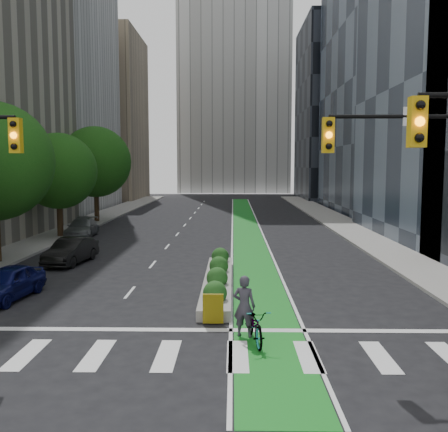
{
  "coord_description": "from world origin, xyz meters",
  "views": [
    {
      "loc": [
        1.87,
        -14.59,
        5.35
      ],
      "look_at": [
        1.44,
        8.63,
        3.0
      ],
      "focal_mm": 40.0,
      "sensor_mm": 36.0,
      "label": 1
    }
  ],
  "objects_px": {
    "cyclist": "(244,306)",
    "median_planter": "(218,279)",
    "parked_car_left_near": "(7,283)",
    "parked_car_left_mid": "(71,251)",
    "parked_car_left_far": "(82,228)",
    "bicycle": "(255,325)"
  },
  "relations": [
    {
      "from": "cyclist",
      "to": "median_planter",
      "type": "bearing_deg",
      "value": -63.4
    },
    {
      "from": "parked_car_left_near",
      "to": "parked_car_left_mid",
      "type": "height_order",
      "value": "parked_car_left_mid"
    },
    {
      "from": "median_planter",
      "to": "parked_car_left_near",
      "type": "xyz_separation_m",
      "value": [
        -8.37,
        -2.22,
        0.3
      ]
    },
    {
      "from": "parked_car_left_mid",
      "to": "parked_car_left_near",
      "type": "bearing_deg",
      "value": -83.65
    },
    {
      "from": "parked_car_left_mid",
      "to": "parked_car_left_far",
      "type": "xyz_separation_m",
      "value": [
        -2.5,
        10.21,
        -0.01
      ]
    },
    {
      "from": "parked_car_left_near",
      "to": "parked_car_left_mid",
      "type": "xyz_separation_m",
      "value": [
        0.17,
        7.34,
        0.02
      ]
    },
    {
      "from": "bicycle",
      "to": "parked_car_left_mid",
      "type": "xyz_separation_m",
      "value": [
        -9.54,
        12.03,
        0.15
      ]
    },
    {
      "from": "parked_car_left_near",
      "to": "parked_car_left_far",
      "type": "bearing_deg",
      "value": 104.38
    },
    {
      "from": "parked_car_left_near",
      "to": "cyclist",
      "type": "bearing_deg",
      "value": -17.27
    },
    {
      "from": "cyclist",
      "to": "parked_car_left_mid",
      "type": "height_order",
      "value": "cyclist"
    },
    {
      "from": "bicycle",
      "to": "parked_car_left_far",
      "type": "relative_size",
      "value": 0.44
    },
    {
      "from": "median_planter",
      "to": "parked_car_left_near",
      "type": "height_order",
      "value": "parked_car_left_near"
    },
    {
      "from": "parked_car_left_far",
      "to": "cyclist",
      "type": "bearing_deg",
      "value": -67.36
    },
    {
      "from": "median_planter",
      "to": "parked_car_left_far",
      "type": "bearing_deg",
      "value": 124.91
    },
    {
      "from": "cyclist",
      "to": "parked_car_left_far",
      "type": "height_order",
      "value": "cyclist"
    },
    {
      "from": "median_planter",
      "to": "parked_car_left_mid",
      "type": "xyz_separation_m",
      "value": [
        -8.2,
        5.12,
        0.33
      ]
    },
    {
      "from": "cyclist",
      "to": "parked_car_left_near",
      "type": "distance_m",
      "value": 10.29
    },
    {
      "from": "bicycle",
      "to": "parked_car_left_near",
      "type": "bearing_deg",
      "value": 145.38
    },
    {
      "from": "bicycle",
      "to": "parked_car_left_mid",
      "type": "height_order",
      "value": "parked_car_left_mid"
    },
    {
      "from": "parked_car_left_mid",
      "to": "median_planter",
      "type": "bearing_deg",
      "value": -24.33
    },
    {
      "from": "cyclist",
      "to": "parked_car_left_far",
      "type": "bearing_deg",
      "value": -44.13
    },
    {
      "from": "bicycle",
      "to": "parked_car_left_mid",
      "type": "bearing_deg",
      "value": 119.58
    }
  ]
}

